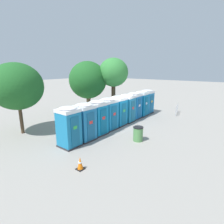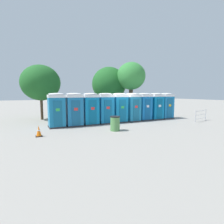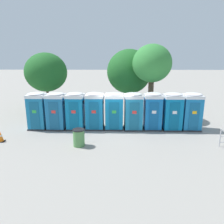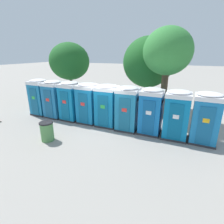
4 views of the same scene
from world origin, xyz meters
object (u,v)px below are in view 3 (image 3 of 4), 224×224
(portapotty_5, at_px, (133,111))
(street_tree_1, at_px, (129,72))
(portapotty_3, at_px, (95,111))
(portapotty_6, at_px, (153,111))
(trash_can, at_px, (79,138))
(portapotty_8, at_px, (192,111))
(street_tree_0, at_px, (152,64))
(traffic_cone, at_px, (1,137))
(portapotty_7, at_px, (172,111))
(portapotty_1, at_px, (56,111))
(portapotty_2, at_px, (76,111))
(portapotty_0, at_px, (37,110))
(portapotty_4, at_px, (114,111))
(street_tree_2, at_px, (46,72))

(portapotty_5, bearing_deg, street_tree_1, 90.77)
(portapotty_5, bearing_deg, portapotty_3, 178.66)
(portapotty_6, xyz_separation_m, trash_can, (-4.56, -3.02, -0.79))
(portapotty_8, bearing_deg, portapotty_5, -179.39)
(portapotty_5, distance_m, portapotty_6, 1.32)
(portapotty_6, height_order, street_tree_0, street_tree_0)
(portapotty_6, distance_m, portapotty_8, 2.63)
(street_tree_1, xyz_separation_m, trash_can, (-3.18, -7.79, -3.05))
(traffic_cone, bearing_deg, portapotty_7, 13.02)
(portapotty_7, bearing_deg, portapotty_1, -179.84)
(portapotty_1, relative_size, portapotty_2, 1.00)
(portapotty_0, bearing_deg, portapotty_3, 0.51)
(portapotty_6, bearing_deg, portapotty_4, -179.90)
(portapotty_0, bearing_deg, portapotty_5, -0.23)
(trash_can, distance_m, traffic_cone, 4.75)
(portapotty_0, bearing_deg, street_tree_0, 18.55)
(street_tree_2, xyz_separation_m, traffic_cone, (-0.70, -7.09, -3.19))
(portapotty_4, bearing_deg, street_tree_0, 43.20)
(portapotty_6, bearing_deg, portapotty_5, -177.07)
(portapotty_0, distance_m, portapotty_3, 3.95)
(portapotty_1, bearing_deg, street_tree_1, 43.01)
(traffic_cone, bearing_deg, portapotty_4, 20.63)
(portapotty_5, relative_size, portapotty_7, 1.00)
(portapotty_3, relative_size, street_tree_1, 0.46)
(portapotty_6, relative_size, portapotty_8, 1.00)
(portapotty_4, height_order, portapotty_6, same)
(portapotty_7, relative_size, street_tree_2, 0.49)
(portapotty_1, xyz_separation_m, street_tree_1, (5.20, 4.85, 2.26))
(portapotty_1, distance_m, street_tree_0, 7.94)
(portapotty_8, bearing_deg, street_tree_1, 129.92)
(portapotty_1, xyz_separation_m, portapotty_5, (5.26, 0.01, 0.00))
(traffic_cone, bearing_deg, street_tree_2, 84.40)
(portapotty_4, height_order, portapotty_7, same)
(portapotty_5, relative_size, traffic_cone, 3.97)
(portapotty_2, distance_m, portapotty_8, 7.89)
(traffic_cone, bearing_deg, portapotty_1, 41.96)
(portapotty_0, distance_m, portapotty_7, 9.21)
(portapotty_1, bearing_deg, street_tree_0, 22.09)
(portapotty_6, bearing_deg, traffic_cone, -164.88)
(portapotty_3, bearing_deg, portapotty_5, -1.34)
(portapotty_6, bearing_deg, portapotty_2, -179.51)
(portapotty_7, height_order, street_tree_2, street_tree_2)
(street_tree_0, bearing_deg, portapotty_8, -48.54)
(portapotty_4, bearing_deg, traffic_cone, -159.37)
(portapotty_3, height_order, portapotty_8, same)
(portapotty_3, xyz_separation_m, portapotty_8, (6.58, -0.02, -0.00))
(portapotty_1, bearing_deg, portapotty_5, 0.12)
(portapotty_7, bearing_deg, traffic_cone, -166.98)
(portapotty_2, relative_size, traffic_cone, 3.97)
(portapotty_3, relative_size, portapotty_5, 1.00)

